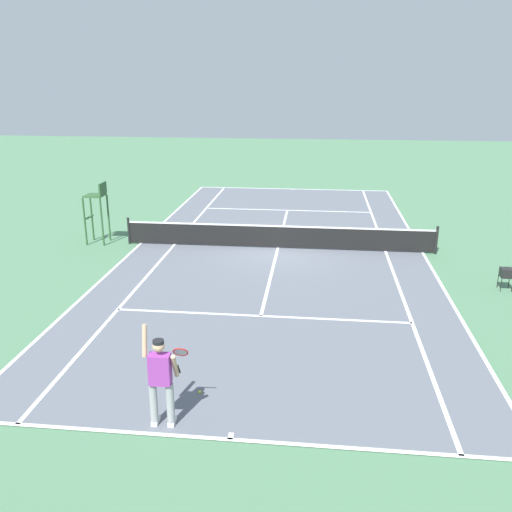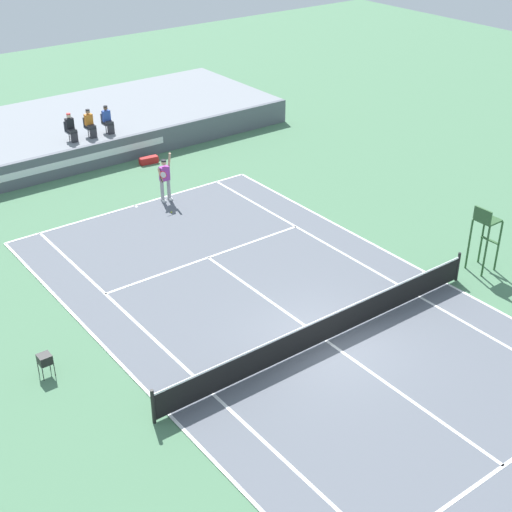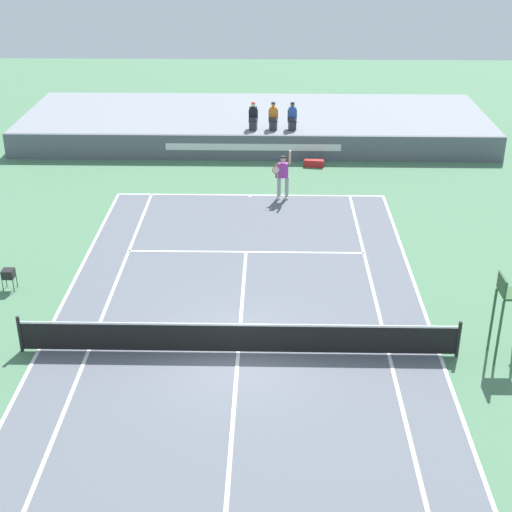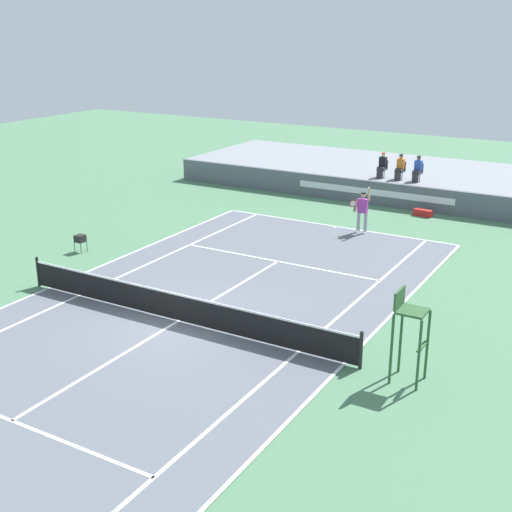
{
  "view_description": "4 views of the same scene",
  "coord_description": "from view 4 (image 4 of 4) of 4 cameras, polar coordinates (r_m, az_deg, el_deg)",
  "views": [
    {
      "loc": [
        -1.42,
        20.26,
        6.33
      ],
      "look_at": [
        0.4,
        4.06,
        1.0
      ],
      "focal_mm": 38.42,
      "sensor_mm": 36.0,
      "label": 1
    },
    {
      "loc": [
        -12.59,
        -13.22,
        13.1
      ],
      "look_at": [
        0.4,
        4.06,
        1.0
      ],
      "focal_mm": 51.82,
      "sensor_mm": 36.0,
      "label": 2
    },
    {
      "loc": [
        0.87,
        -17.54,
        11.42
      ],
      "look_at": [
        0.4,
        4.06,
        1.0
      ],
      "focal_mm": 53.37,
      "sensor_mm": 36.0,
      "label": 3
    },
    {
      "loc": [
        11.67,
        -15.32,
        8.65
      ],
      "look_at": [
        0.4,
        4.06,
        1.0
      ],
      "focal_mm": 47.96,
      "sensor_mm": 36.0,
      "label": 4
    }
  ],
  "objects": [
    {
      "name": "ground_plane",
      "position": [
        21.12,
        -6.51,
        -5.47
      ],
      "size": [
        80.0,
        80.0,
        0.0
      ],
      "primitive_type": "plane",
      "color": "#4C7A56"
    },
    {
      "name": "court",
      "position": [
        21.11,
        -6.52,
        -5.45
      ],
      "size": [
        11.08,
        23.88,
        0.03
      ],
      "color": "slate",
      "rests_on": "ground"
    },
    {
      "name": "net",
      "position": [
        20.91,
        -6.57,
        -4.17
      ],
      "size": [
        11.98,
        0.1,
        1.07
      ],
      "color": "black",
      "rests_on": "ground"
    },
    {
      "name": "barrier_wall",
      "position": [
        34.86,
        9.82,
        5.21
      ],
      "size": [
        23.29,
        0.25,
        1.2
      ],
      "color": "#565B66",
      "rests_on": "ground"
    },
    {
      "name": "bleacher_platform",
      "position": [
        38.59,
        11.97,
        6.39
      ],
      "size": [
        23.29,
        7.86,
        1.2
      ],
      "primitive_type": "cube",
      "color": "gray",
      "rests_on": "ground"
    },
    {
      "name": "spectator_seated_0",
      "position": [
        35.54,
        10.48,
        7.43
      ],
      "size": [
        0.44,
        0.6,
        1.26
      ],
      "color": "#474C56",
      "rests_on": "bleacher_platform"
    },
    {
      "name": "spectator_seated_1",
      "position": [
        35.24,
        11.92,
        7.24
      ],
      "size": [
        0.44,
        0.6,
        1.26
      ],
      "color": "#474C56",
      "rests_on": "bleacher_platform"
    },
    {
      "name": "spectator_seated_2",
      "position": [
        34.97,
        13.33,
        7.05
      ],
      "size": [
        0.44,
        0.6,
        1.26
      ],
      "color": "#474C56",
      "rests_on": "bleacher_platform"
    },
    {
      "name": "tennis_player",
      "position": [
        29.82,
        8.86,
        3.74
      ],
      "size": [
        0.76,
        0.64,
        2.08
      ],
      "color": "#9E9EA3",
      "rests_on": "ground"
    },
    {
      "name": "tennis_ball",
      "position": [
        29.21,
        7.1,
        1.53
      ],
      "size": [
        0.07,
        0.07,
        0.07
      ],
      "primitive_type": "sphere",
      "color": "#D1E533",
      "rests_on": "ground"
    },
    {
      "name": "umpire_chair",
      "position": [
        17.48,
        12.61,
        -5.59
      ],
      "size": [
        0.77,
        0.77,
        2.44
      ],
      "color": "#2D562D",
      "rests_on": "ground"
    },
    {
      "name": "equipment_bag",
      "position": [
        33.29,
        13.74,
        3.52
      ],
      "size": [
        0.94,
        0.44,
        0.32
      ],
      "color": "red",
      "rests_on": "ground"
    },
    {
      "name": "ball_hopper",
      "position": [
        27.98,
        -14.47,
        1.45
      ],
      "size": [
        0.36,
        0.36,
        0.7
      ],
      "color": "black",
      "rests_on": "ground"
    }
  ]
}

